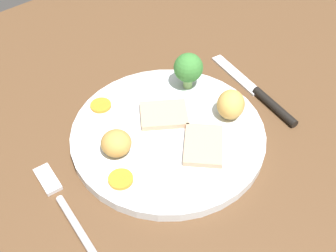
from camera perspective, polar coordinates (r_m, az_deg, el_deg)
name	(u,v)px	position (r cm, az deg, el deg)	size (l,w,h in cm)	color
dining_table	(145,144)	(60.81, -3.06, -2.39)	(120.00, 84.00, 3.60)	brown
dinner_plate	(168,135)	(58.53, 0.00, -1.15)	(26.10, 26.10, 1.40)	white
meat_slice_main	(203,145)	(56.01, 4.67, -2.51)	(6.77, 4.89, 0.80)	tan
meat_slice_under	(166,116)	(59.42, -0.29, 1.31)	(6.41, 5.02, 0.80)	tan
roast_potato_left	(231,104)	(59.46, 8.26, 2.84)	(4.32, 3.80, 3.92)	tan
roast_potato_right	(116,143)	(54.86, -6.83, -2.25)	(3.92, 3.91, 3.16)	#BC8C42
carrot_coin_front	(121,179)	(52.93, -6.24, -6.97)	(3.05, 3.05, 0.45)	orange
carrot_coin_back	(101,105)	(61.98, -8.83, 2.70)	(2.95, 2.95, 0.40)	orange
broccoli_floret	(188,68)	(62.52, 2.69, 7.58)	(4.26, 4.26, 5.59)	#8CB766
fork	(64,206)	(53.33, -13.47, -10.21)	(2.91, 15.32, 0.90)	silver
knife	(260,94)	(66.11, 11.94, 4.12)	(4.09, 18.52, 1.20)	black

